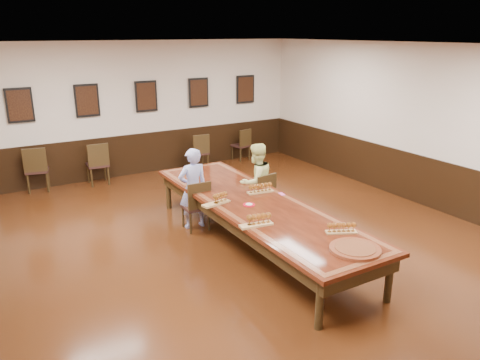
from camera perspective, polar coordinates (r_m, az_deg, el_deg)
floor at (r=7.87m, az=1.87°, el=-7.99°), size 8.00×10.00×0.02m
ceiling at (r=7.09m, az=2.14°, el=16.16°), size 8.00×10.00×0.02m
wall_back at (r=11.76m, az=-11.40°, el=8.56°), size 8.00×0.02×3.20m
wall_right at (r=10.02m, az=21.84°, el=6.09°), size 0.02×10.00×3.20m
chair_man at (r=8.34m, az=-5.44°, el=-3.00°), size 0.45×0.49×0.92m
chair_woman at (r=8.70m, az=2.40°, el=-2.02°), size 0.50×0.54×0.93m
spare_chair_a at (r=11.24m, az=-23.51°, el=1.29°), size 0.57×0.61×1.01m
spare_chair_b at (r=11.26m, az=-17.00°, el=1.97°), size 0.49×0.53×0.99m
spare_chair_c at (r=12.00m, az=-5.07°, el=3.50°), size 0.46×0.50×0.93m
spare_chair_d at (r=12.84m, az=0.10°, el=4.37°), size 0.49×0.52×0.87m
person_man at (r=8.34m, az=-5.76°, el=-1.03°), size 0.55×0.37×1.47m
person_woman at (r=8.68m, az=1.98°, el=-0.22°), size 0.80×0.67×1.46m
pink_phone at (r=7.98m, az=5.11°, el=-1.72°), size 0.09×0.15×0.01m
wainscoting at (r=7.66m, az=1.91°, el=-4.55°), size 8.00×10.00×1.00m
conference_table at (r=7.62m, az=1.92°, el=-3.77°), size 1.40×5.00×0.76m
posters at (r=11.65m, az=-11.36°, el=9.97°), size 6.14×0.04×0.74m
flight_a at (r=7.50m, az=-2.70°, el=-2.34°), size 0.50×0.22×0.18m
flight_b at (r=8.01m, az=2.50°, el=-1.03°), size 0.47×0.19×0.17m
flight_c at (r=6.67m, az=2.08°, el=-4.93°), size 0.50×0.22×0.18m
flight_d at (r=6.58m, az=12.26°, el=-5.77°), size 0.44×0.31×0.16m
red_plate_grp at (r=7.45m, az=1.11°, el=-3.04°), size 0.20×0.20×0.03m
carved_platter at (r=6.14m, az=13.85°, el=-8.18°), size 0.69×0.69×0.05m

